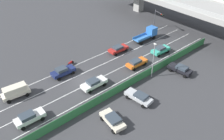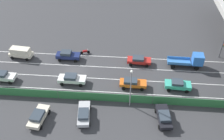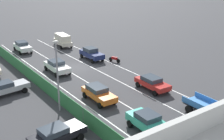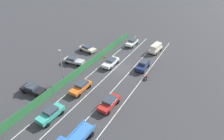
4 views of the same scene
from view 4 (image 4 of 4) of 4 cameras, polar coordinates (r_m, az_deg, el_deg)
ground_plane at (r=40.37m, az=3.69°, el=0.54°), size 300.00×300.00×0.00m
lane_line_left_edge at (r=33.89m, az=6.29°, el=-6.59°), size 0.14×48.92×0.01m
lane_line_mid_left at (r=34.97m, az=1.37°, el=-4.97°), size 0.14×48.92×0.01m
lane_line_mid_right at (r=36.33m, az=-3.20°, el=-3.42°), size 0.14×48.92×0.01m
lane_line_right_edge at (r=37.92m, az=-7.40°, el=-1.98°), size 0.14×48.92×0.01m
green_fence at (r=38.59m, az=-9.93°, el=-0.15°), size 0.10×45.02×1.59m
car_sedan_white at (r=40.83m, az=-0.40°, el=2.45°), size 2.07×4.71×1.60m
car_sedan_red at (r=30.28m, az=-0.88°, el=-9.80°), size 2.11×4.44×1.50m
car_taxi_teal at (r=29.88m, az=-18.20°, el=-12.40°), size 2.16×4.32×1.62m
car_hatchback_white at (r=50.62m, az=6.15°, el=8.43°), size 2.07×4.39×1.66m
car_sedan_navy at (r=40.14m, az=9.33°, el=1.52°), size 1.97×4.48×1.75m
car_taxi_orange at (r=33.90m, az=-9.45°, el=-4.99°), size 2.00×4.48×1.54m
car_van_cream at (r=47.77m, az=13.19°, el=6.62°), size 2.32×4.61×2.12m
motorcycle at (r=37.46m, az=10.53°, el=-1.92°), size 0.80×1.89×0.93m
parked_sedan_cream at (r=47.46m, az=-7.52°, el=6.58°), size 4.55×2.48×1.51m
parked_wagon_silver at (r=42.46m, az=-11.57°, el=2.94°), size 4.83×2.34×1.51m
parked_sedan_dark at (r=35.74m, az=-22.98°, el=-5.33°), size 4.67×2.39×1.51m
street_lamp at (r=34.78m, az=-15.17°, el=1.93°), size 0.60×0.36×6.97m
traffic_cone at (r=44.33m, az=-2.29°, el=4.15°), size 0.47×0.47×0.72m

